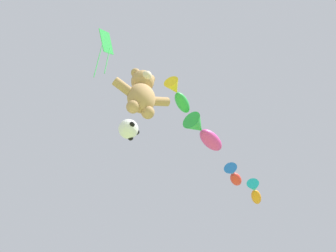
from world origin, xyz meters
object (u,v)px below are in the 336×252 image
at_px(fish_kite_magenta, 204,133).
at_px(diamond_kite, 106,45).
at_px(fish_kite_crimson, 234,175).
at_px(fish_kite_tangerine, 255,192).
at_px(soccer_ball_kite, 129,129).
at_px(fish_kite_emerald, 178,95).
at_px(teddy_bear_kite, 142,93).

xyz_separation_m(fish_kite_magenta, diamond_kite, (-5.68, -1.88, 0.69)).
xyz_separation_m(fish_kite_magenta, fish_kite_crimson, (2.92, 1.77, -0.21)).
bearing_deg(fish_kite_tangerine, diamond_kite, -156.41).
height_order(fish_kite_tangerine, diamond_kite, diamond_kite).
height_order(soccer_ball_kite, diamond_kite, diamond_kite).
height_order(soccer_ball_kite, fish_kite_magenta, fish_kite_magenta).
bearing_deg(diamond_kite, fish_kite_emerald, 9.65).
height_order(teddy_bear_kite, fish_kite_tangerine, fish_kite_tangerine).
distance_m(fish_kite_crimson, diamond_kite, 9.39).
xyz_separation_m(soccer_ball_kite, fish_kite_crimson, (7.10, 3.09, 2.57)).
height_order(teddy_bear_kite, fish_kite_crimson, teddy_bear_kite).
xyz_separation_m(teddy_bear_kite, soccer_ball_kite, (-0.30, 0.24, -1.89)).
bearing_deg(teddy_bear_kite, fish_kite_crimson, 26.08).
distance_m(teddy_bear_kite, soccer_ball_kite, 1.93).
height_order(teddy_bear_kite, soccer_ball_kite, teddy_bear_kite).
height_order(fish_kite_crimson, diamond_kite, diamond_kite).
bearing_deg(fish_kite_magenta, teddy_bear_kite, -158.12).
xyz_separation_m(fish_kite_tangerine, diamond_kite, (-10.90, -4.76, 0.54)).
distance_m(soccer_ball_kite, diamond_kite, 3.83).
bearing_deg(fish_kite_emerald, fish_kite_tangerine, 29.63).
bearing_deg(fish_kite_crimson, fish_kite_magenta, -148.78).
distance_m(fish_kite_emerald, fish_kite_crimson, 5.87).
relative_size(fish_kite_emerald, fish_kite_crimson, 1.17).
bearing_deg(fish_kite_crimson, soccer_ball_kite, -156.50).
bearing_deg(fish_kite_emerald, teddy_bear_kite, -170.79).
xyz_separation_m(teddy_bear_kite, fish_kite_tangerine, (9.09, 4.44, 1.04)).
height_order(soccer_ball_kite, fish_kite_tangerine, fish_kite_tangerine).
distance_m(teddy_bear_kite, fish_kite_tangerine, 10.17).
xyz_separation_m(teddy_bear_kite, fish_kite_emerald, (1.80, 0.29, 1.14)).
height_order(soccer_ball_kite, fish_kite_emerald, fish_kite_emerald).
bearing_deg(fish_kite_emerald, fish_kite_crimson, 31.28).
bearing_deg(fish_kite_crimson, fish_kite_emerald, -148.72).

